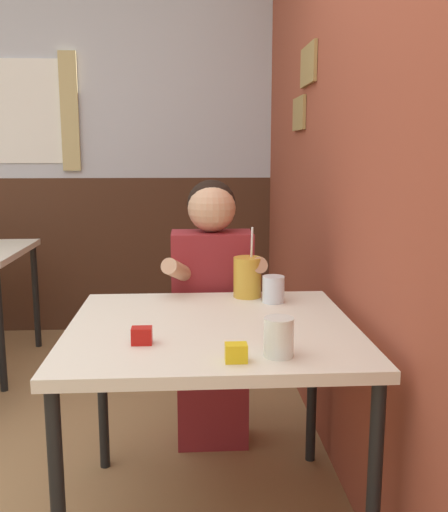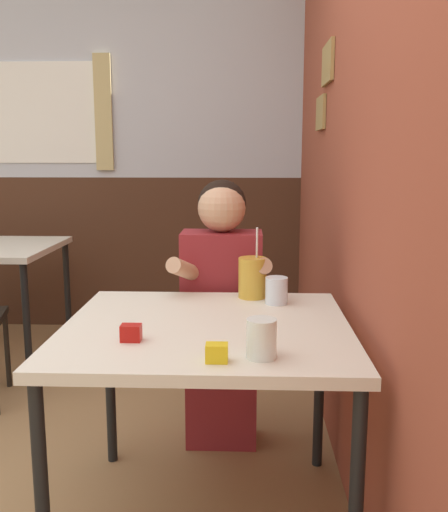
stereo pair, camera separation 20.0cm
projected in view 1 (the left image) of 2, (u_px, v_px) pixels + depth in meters
brick_wall_right at (314, 137)px, 2.77m from camera, size 0.08×4.54×2.70m
back_wall at (80, 141)px, 3.96m from camera, size 5.64×0.09×2.70m
main_table at (212, 344)px, 1.87m from camera, size 0.93×0.87×0.72m
person_seated at (212, 309)px, 2.45m from camera, size 0.42×0.40×1.16m
cocktail_pitcher at (247, 277)px, 2.21m from camera, size 0.11×0.11×0.28m
glass_near_pitcher at (273, 289)px, 2.13m from camera, size 0.08×0.08×0.10m
glass_center at (279, 337)px, 1.56m from camera, size 0.08×0.08×0.11m
condiment_ketchup at (142, 336)px, 1.67m from camera, size 0.06×0.04×0.05m
condiment_mustard at (236, 353)px, 1.53m from camera, size 0.06×0.04×0.05m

